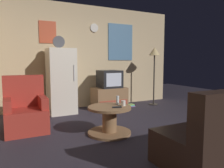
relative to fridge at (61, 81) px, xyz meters
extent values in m
plane|color=#2D2833|center=(0.75, -1.98, -0.75)|extent=(12.00, 12.00, 0.00)
cube|color=#D1B284|center=(0.75, 0.47, 0.57)|extent=(5.20, 0.10, 2.65)
cube|color=teal|center=(1.79, 0.41, 0.99)|extent=(0.76, 0.02, 1.00)
cube|color=#C64C2D|center=(-0.20, 0.41, 1.15)|extent=(0.40, 0.02, 0.52)
cylinder|color=silver|center=(1.00, 0.41, 1.33)|extent=(0.22, 0.03, 0.22)
cube|color=silver|center=(0.00, 0.00, 0.00)|extent=(0.60, 0.60, 1.50)
cylinder|color=silver|center=(0.22, -0.30, 0.20)|extent=(0.02, 0.02, 0.36)
cylinder|color=#4C4C51|center=(-0.05, -0.08, 0.89)|extent=(0.26, 0.04, 0.26)
cube|color=#8E6642|center=(1.21, -0.05, -0.48)|extent=(0.84, 0.52, 0.54)
cube|color=#AD4733|center=(1.21, -0.32, -0.57)|extent=(0.76, 0.01, 0.13)
cube|color=black|center=(1.22, -0.05, 0.00)|extent=(0.54, 0.50, 0.44)
cube|color=silver|center=(1.22, -0.30, 0.00)|extent=(0.41, 0.01, 0.33)
cylinder|color=#332D28|center=(2.53, -0.18, -0.74)|extent=(0.24, 0.24, 0.02)
cylinder|color=#332D28|center=(2.53, -0.18, -0.05)|extent=(0.04, 0.04, 1.40)
cone|color=#F2D18C|center=(2.53, -0.18, 0.73)|extent=(0.32, 0.32, 0.22)
cylinder|color=#8E6642|center=(0.36, -1.81, -0.73)|extent=(0.72, 0.72, 0.04)
cylinder|color=#8E6642|center=(0.36, -1.81, -0.52)|extent=(0.24, 0.24, 0.42)
cylinder|color=#8E6642|center=(0.36, -1.81, -0.31)|extent=(0.72, 0.72, 0.04)
cylinder|color=silver|center=(0.56, -1.72, -0.22)|extent=(0.05, 0.05, 0.15)
cylinder|color=silver|center=(0.59, -1.86, -0.25)|extent=(0.08, 0.08, 0.09)
cube|color=black|center=(0.43, -1.95, -0.28)|extent=(0.16, 0.08, 0.02)
cube|color=#A52D23|center=(-0.87, -1.07, -0.55)|extent=(0.68, 0.68, 0.40)
cube|color=#A52D23|center=(-0.87, -0.81, -0.07)|extent=(0.68, 0.16, 0.56)
cube|color=#A52D23|center=(-1.15, -1.07, -0.25)|extent=(0.12, 0.60, 0.20)
cube|color=#A52D23|center=(-0.59, -1.07, -0.25)|extent=(0.12, 0.60, 0.20)
cube|color=black|center=(1.21, -3.29, -0.55)|extent=(1.70, 0.80, 0.40)
cube|color=#8B559B|center=(1.81, -0.11, -0.74)|extent=(0.21, 0.18, 0.02)
cube|color=#40BCAA|center=(1.81, -0.11, -0.72)|extent=(0.20, 0.15, 0.02)
cube|color=#8DBF5F|center=(1.81, -0.11, -0.70)|extent=(0.19, 0.14, 0.02)
camera|label=1|loc=(-1.16, -4.94, 0.45)|focal=34.36mm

